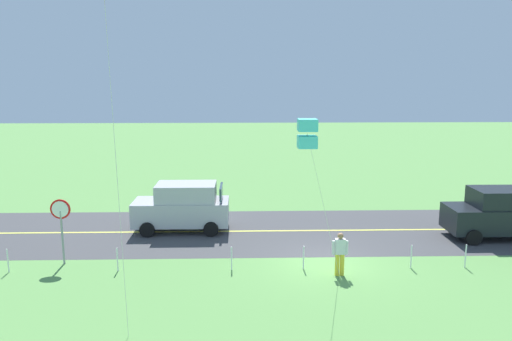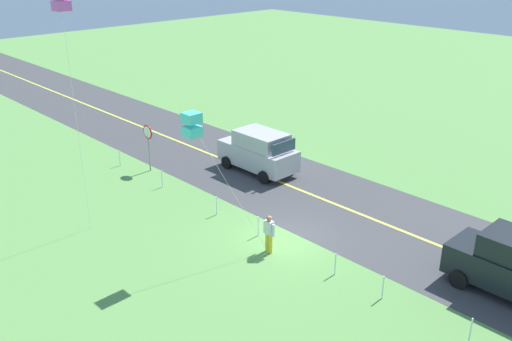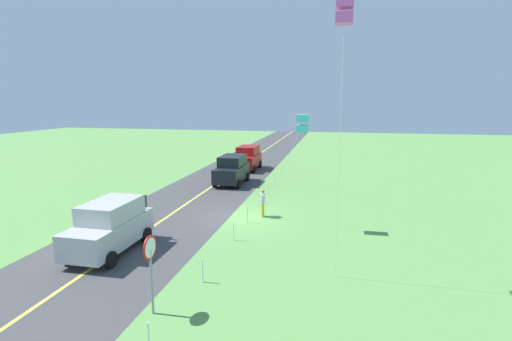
{
  "view_description": "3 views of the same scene",
  "coord_description": "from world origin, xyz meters",
  "px_view_note": "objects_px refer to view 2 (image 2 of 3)",
  "views": [
    {
      "loc": [
        3.2,
        18.14,
        7.07
      ],
      "look_at": [
        2.79,
        3.1,
        4.23
      ],
      "focal_mm": 34.67,
      "sensor_mm": 36.0,
      "label": 1
    },
    {
      "loc": [
        -13.69,
        14.89,
        11.36
      ],
      "look_at": [
        0.42,
        1.33,
        3.28
      ],
      "focal_mm": 38.93,
      "sensor_mm": 36.0,
      "label": 2
    },
    {
      "loc": [
        19.71,
        5.29,
        6.54
      ],
      "look_at": [
        3.0,
        1.65,
        3.31
      ],
      "focal_mm": 25.99,
      "sensor_mm": 36.0,
      "label": 3
    }
  ],
  "objects_px": {
    "car_suv_foreground": "(259,151)",
    "stop_sign": "(148,139)",
    "person_adult_near": "(269,233)",
    "kite_red_low": "(192,125)"
  },
  "relations": [
    {
      "from": "car_suv_foreground",
      "to": "stop_sign",
      "type": "height_order",
      "value": "stop_sign"
    },
    {
      "from": "car_suv_foreground",
      "to": "person_adult_near",
      "type": "bearing_deg",
      "value": 138.56
    },
    {
      "from": "car_suv_foreground",
      "to": "person_adult_near",
      "type": "height_order",
      "value": "car_suv_foreground"
    },
    {
      "from": "stop_sign",
      "to": "kite_red_low",
      "type": "bearing_deg",
      "value": 157.11
    },
    {
      "from": "car_suv_foreground",
      "to": "kite_red_low",
      "type": "xyz_separation_m",
      "value": [
        -4.72,
        7.86,
        4.27
      ]
    },
    {
      "from": "car_suv_foreground",
      "to": "kite_red_low",
      "type": "relative_size",
      "value": 0.75
    },
    {
      "from": "stop_sign",
      "to": "car_suv_foreground",
      "type": "bearing_deg",
      "value": -134.75
    },
    {
      "from": "car_suv_foreground",
      "to": "stop_sign",
      "type": "bearing_deg",
      "value": 45.25
    },
    {
      "from": "person_adult_near",
      "to": "car_suv_foreground",
      "type": "bearing_deg",
      "value": 37.72
    },
    {
      "from": "person_adult_near",
      "to": "kite_red_low",
      "type": "xyz_separation_m",
      "value": [
        1.57,
        2.31,
        4.56
      ]
    }
  ]
}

